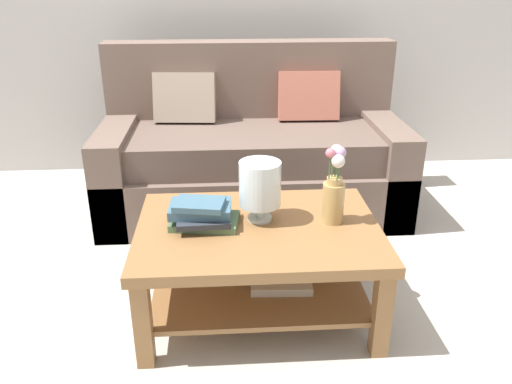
{
  "coord_description": "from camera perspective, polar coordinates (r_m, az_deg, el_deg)",
  "views": [
    {
      "loc": [
        -0.17,
        -2.43,
        1.51
      ],
      "look_at": [
        -0.02,
        -0.23,
        0.55
      ],
      "focal_mm": 36.45,
      "sensor_mm": 36.0,
      "label": 1
    }
  ],
  "objects": [
    {
      "name": "flower_pitcher",
      "position": [
        2.32,
        8.56,
        0.26
      ],
      "size": [
        0.1,
        0.11,
        0.36
      ],
      "color": "tan",
      "rests_on": "coffee_table"
    },
    {
      "name": "book_stack_main",
      "position": [
        2.31,
        -5.92,
        -2.38
      ],
      "size": [
        0.32,
        0.24,
        0.13
      ],
      "color": "#51704C",
      "rests_on": "coffee_table"
    },
    {
      "name": "glass_hurricane_vase",
      "position": [
        2.3,
        0.43,
        0.77
      ],
      "size": [
        0.19,
        0.19,
        0.28
      ],
      "color": "silver",
      "rests_on": "coffee_table"
    },
    {
      "name": "coffee_table",
      "position": [
        2.38,
        0.32,
        -6.4
      ],
      "size": [
        1.08,
        0.78,
        0.45
      ],
      "color": "olive",
      "rests_on": "ground"
    },
    {
      "name": "couch",
      "position": [
        3.46,
        -0.43,
        4.13
      ],
      "size": [
        1.93,
        0.9,
        1.06
      ],
      "color": "brown",
      "rests_on": "ground"
    },
    {
      "name": "ground_plane",
      "position": [
        2.87,
        0.11,
        -8.29
      ],
      "size": [
        10.0,
        10.0,
        0.0
      ],
      "primitive_type": "plane",
      "color": "#B7B2A8"
    }
  ]
}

